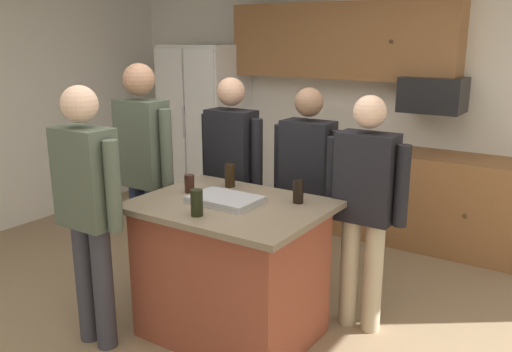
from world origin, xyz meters
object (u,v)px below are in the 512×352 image
at_px(person_guest_by_door, 365,200).
at_px(glass_pilsner, 189,184).
at_px(person_guest_left, 88,201).
at_px(microwave_over_range, 433,95).
at_px(serving_tray, 225,199).
at_px(glass_short_whisky, 230,175).
at_px(tumbler_amber, 298,192).
at_px(refrigerator, 205,126).
at_px(person_guest_right, 232,167).
at_px(person_elder_center, 144,163).
at_px(glass_dark_ale, 197,203).
at_px(person_host_foreground, 307,180).
at_px(kitchen_island, 231,269).

bearing_deg(person_guest_by_door, glass_pilsner, -13.46).
xyz_separation_m(person_guest_left, glass_pilsner, (0.30, 0.62, 0.01)).
height_order(microwave_over_range, serving_tray, microwave_over_range).
bearing_deg(glass_short_whisky, tumbler_amber, -6.11).
bearing_deg(microwave_over_range, refrigerator, -177.40).
xyz_separation_m(person_guest_right, glass_pilsner, (0.12, -0.65, 0.03)).
relative_size(person_guest_left, serving_tray, 3.86).
bearing_deg(glass_pilsner, person_elder_center, 167.27).
xyz_separation_m(person_elder_center, serving_tray, (0.90, -0.18, -0.09)).
bearing_deg(person_guest_left, person_elder_center, 68.65).
xyz_separation_m(refrigerator, glass_pilsner, (1.64, -2.23, 0.06)).
relative_size(microwave_over_range, glass_pilsner, 4.54).
relative_size(microwave_over_range, glass_short_whisky, 3.39).
relative_size(refrigerator, tumbler_amber, 12.47).
relative_size(refrigerator, microwave_over_range, 3.35).
bearing_deg(glass_dark_ale, tumbler_amber, 55.43).
xyz_separation_m(person_guest_by_door, glass_dark_ale, (-0.71, -0.87, 0.09)).
xyz_separation_m(person_host_foreground, tumbler_amber, (0.23, -0.56, 0.08)).
xyz_separation_m(refrigerator, microwave_over_range, (2.60, 0.12, 0.51)).
height_order(person_elder_center, glass_short_whisky, person_elder_center).
height_order(glass_short_whisky, glass_dark_ale, glass_short_whisky).
height_order(kitchen_island, glass_dark_ale, glass_dark_ale).
bearing_deg(refrigerator, glass_short_whisky, -47.54).
relative_size(person_guest_by_door, person_guest_right, 0.97).
height_order(person_guest_by_door, person_host_foreground, same).
relative_size(person_guest_by_door, serving_tray, 3.68).
relative_size(microwave_over_range, glass_dark_ale, 3.47).
relative_size(glass_short_whisky, glass_pilsner, 1.34).
xyz_separation_m(tumbler_amber, serving_tray, (-0.40, -0.26, -0.05)).
distance_m(person_guest_by_door, glass_dark_ale, 1.13).
bearing_deg(person_guest_by_door, microwave_over_range, -126.04).
relative_size(glass_dark_ale, serving_tray, 0.37).
xyz_separation_m(person_elder_center, tumbler_amber, (1.30, 0.08, -0.03)).
distance_m(microwave_over_range, person_host_foreground, 1.73).
bearing_deg(microwave_over_range, person_guest_right, -122.38).
distance_m(glass_short_whisky, glass_pilsner, 0.31).
height_order(glass_short_whisky, serving_tray, glass_short_whisky).
bearing_deg(person_guest_by_door, person_guest_left, 0.55).
height_order(person_guest_left, person_elder_center, person_elder_center).
height_order(person_guest_by_door, glass_pilsner, person_guest_by_door).
distance_m(kitchen_island, person_guest_by_door, 1.00).
xyz_separation_m(tumbler_amber, glass_dark_ale, (-0.38, -0.56, 0.01)).
bearing_deg(person_host_foreground, person_guest_left, -21.19).
bearing_deg(person_host_foreground, glass_short_whisky, -26.80).
xyz_separation_m(refrigerator, person_guest_right, (1.53, -1.57, 0.02)).
bearing_deg(glass_short_whisky, person_guest_left, -116.54).
bearing_deg(glass_dark_ale, kitchen_island, 85.44).
height_order(person_guest_right, tumbler_amber, person_guest_right).
distance_m(person_guest_by_door, glass_short_whisky, 0.96).
relative_size(microwave_over_range, person_elder_center, 0.31).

